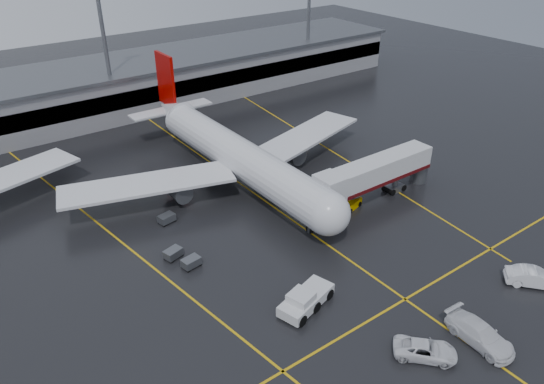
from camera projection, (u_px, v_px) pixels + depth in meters
ground at (275, 208)px, 67.38m from camera, size 220.00×220.00×0.00m
apron_line_centre at (275, 208)px, 67.38m from camera, size 0.25×90.00×0.02m
apron_line_stop at (405, 299)px, 51.91m from camera, size 60.00×0.25×0.02m
apron_line_left at (98, 224)px, 64.11m from camera, size 9.99×69.35×0.02m
apron_line_right at (328, 148)px, 83.67m from camera, size 7.57×69.64×0.02m
terminal at (127, 85)px, 98.95m from camera, size 122.00×19.00×8.60m
light_mast_mid at (104, 40)px, 87.22m from camera, size 3.00×1.20×25.45m
light_mast_right at (309, 11)px, 110.39m from camera, size 3.00×1.20×25.45m
main_airliner at (234, 154)px, 72.13m from camera, size 48.80×45.60×14.10m
jet_bridge at (376, 174)px, 67.35m from camera, size 19.90×3.40×6.05m
pushback_tractor at (305, 300)px, 50.45m from camera, size 6.86×4.27×2.29m
belt_loader at (351, 204)px, 67.20m from camera, size 3.69×2.34×2.18m
service_van_a at (425, 350)px, 45.05m from camera, size 5.62×5.76×1.53m
service_van_b at (480, 334)px, 46.44m from camera, size 3.05×6.75×1.92m
service_van_c at (534, 277)px, 53.45m from camera, size 5.29×5.63×1.89m
baggage_cart_a at (191, 262)px, 56.26m from camera, size 2.17×1.59×1.12m
baggage_cart_b at (173, 253)px, 57.68m from camera, size 2.28×1.80×1.12m
baggage_cart_c at (167, 218)px, 64.07m from camera, size 2.20×1.64×1.12m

